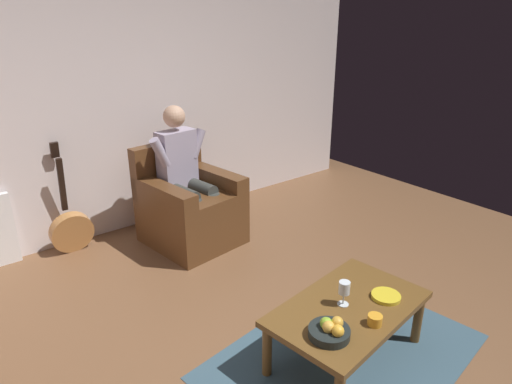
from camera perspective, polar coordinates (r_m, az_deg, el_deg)
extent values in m
plane|color=brown|center=(3.04, 6.14, -21.33)|extent=(6.78, 6.78, 0.00)
cube|color=silver|center=(4.55, -17.44, 11.41)|extent=(6.05, 0.06, 2.67)
cube|color=#354F5E|center=(3.15, 11.17, -19.79)|extent=(1.87, 1.43, 0.01)
cube|color=#55331A|center=(4.37, -8.14, -3.70)|extent=(0.85, 0.91, 0.43)
cube|color=#55331A|center=(4.22, -7.83, -0.72)|extent=(0.53, 0.75, 0.10)
cube|color=#55331A|center=(4.42, -5.30, 1.38)|extent=(0.26, 0.83, 0.24)
cube|color=#55331A|center=(4.08, -11.70, -0.72)|extent=(0.26, 0.83, 0.24)
cube|color=#55331A|center=(4.47, -11.22, 3.11)|extent=(0.77, 0.21, 0.51)
cube|color=#A196AC|center=(4.30, -10.03, 4.15)|extent=(0.38, 0.22, 0.55)
sphere|color=tan|center=(4.20, -10.40, 9.45)|extent=(0.20, 0.20, 0.20)
cylinder|color=#363834|center=(4.29, -7.15, 0.59)|extent=(0.18, 0.40, 0.13)
cylinder|color=#363834|center=(4.26, -5.32, -3.54)|extent=(0.13, 0.13, 0.53)
cylinder|color=#A196AC|center=(4.35, -7.51, 6.15)|extent=(0.21, 0.11, 0.29)
cylinder|color=#363834|center=(4.18, -9.38, -0.14)|extent=(0.18, 0.40, 0.13)
cylinder|color=#363834|center=(4.14, -7.53, -4.40)|extent=(0.13, 0.13, 0.53)
cylinder|color=#A196AC|center=(4.11, -12.09, 4.96)|extent=(0.21, 0.11, 0.29)
cube|color=brown|center=(2.92, 11.70, -14.31)|extent=(1.09, 0.75, 0.04)
cylinder|color=brown|center=(3.29, 19.92, -15.00)|extent=(0.06, 0.06, 0.35)
cylinder|color=brown|center=(3.47, 12.08, -11.93)|extent=(0.06, 0.06, 0.35)
cylinder|color=brown|center=(2.87, 1.42, -19.55)|extent=(0.06, 0.06, 0.35)
cylinder|color=#AF753E|center=(4.50, -22.41, -4.74)|extent=(0.39, 0.16, 0.40)
cylinder|color=black|center=(4.45, -22.25, -4.75)|extent=(0.11, 0.02, 0.11)
cube|color=black|center=(4.40, -23.50, 0.84)|extent=(0.05, 0.11, 0.52)
cube|color=black|center=(4.35, -24.29, 4.92)|extent=(0.07, 0.05, 0.14)
cylinder|color=silver|center=(2.91, 11.02, -13.84)|extent=(0.07, 0.07, 0.01)
cylinder|color=silver|center=(2.89, 11.08, -13.17)|extent=(0.01, 0.01, 0.08)
cylinder|color=silver|center=(2.85, 11.19, -11.87)|extent=(0.07, 0.07, 0.08)
cylinder|color=#590C19|center=(2.86, 11.16, -12.24)|extent=(0.06, 0.06, 0.03)
cylinder|color=black|center=(2.65, 9.29, -17.25)|extent=(0.24, 0.24, 0.05)
sphere|color=gold|center=(2.61, 9.22, -16.62)|extent=(0.07, 0.07, 0.07)
sphere|color=gold|center=(2.59, 10.39, -17.02)|extent=(0.07, 0.07, 0.07)
sphere|color=gold|center=(2.65, 10.31, -16.04)|extent=(0.07, 0.07, 0.07)
sphere|color=#86B32E|center=(2.63, 8.92, -16.20)|extent=(0.07, 0.07, 0.07)
cylinder|color=gold|center=(3.03, 16.23, -12.63)|extent=(0.18, 0.18, 0.02)
cylinder|color=orange|center=(2.78, 14.91, -15.49)|extent=(0.09, 0.09, 0.06)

